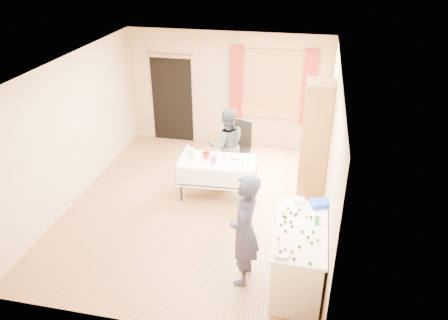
% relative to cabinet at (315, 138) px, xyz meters
% --- Properties ---
extents(floor, '(4.50, 5.50, 0.02)m').
position_rel_cabinet_xyz_m(floor, '(-1.99, -1.08, -1.08)').
color(floor, '#9E7047').
rests_on(floor, ground).
extents(ceiling, '(4.50, 5.50, 0.02)m').
position_rel_cabinet_xyz_m(ceiling, '(-1.99, -1.08, 1.54)').
color(ceiling, white).
rests_on(ceiling, floor).
extents(wall_back, '(4.50, 0.02, 2.60)m').
position_rel_cabinet_xyz_m(wall_back, '(-1.99, 1.68, 0.23)').
color(wall_back, tan).
rests_on(wall_back, floor).
extents(wall_front, '(4.50, 0.02, 2.60)m').
position_rel_cabinet_xyz_m(wall_front, '(-1.99, -3.84, 0.23)').
color(wall_front, tan).
rests_on(wall_front, floor).
extents(wall_left, '(0.02, 5.50, 2.60)m').
position_rel_cabinet_xyz_m(wall_left, '(-4.25, -1.08, 0.23)').
color(wall_left, tan).
rests_on(wall_left, floor).
extents(wall_right, '(0.02, 5.50, 2.60)m').
position_rel_cabinet_xyz_m(wall_right, '(0.27, -1.08, 0.23)').
color(wall_right, tan).
rests_on(wall_right, floor).
extents(window_frame, '(1.32, 0.06, 1.52)m').
position_rel_cabinet_xyz_m(window_frame, '(-0.99, 1.64, 0.43)').
color(window_frame, olive).
rests_on(window_frame, wall_back).
extents(window_pane, '(1.20, 0.02, 1.40)m').
position_rel_cabinet_xyz_m(window_pane, '(-0.99, 1.63, 0.43)').
color(window_pane, white).
rests_on(window_pane, wall_back).
extents(curtain_left, '(0.28, 0.06, 1.65)m').
position_rel_cabinet_xyz_m(curtain_left, '(-1.77, 1.59, 0.43)').
color(curtain_left, maroon).
rests_on(curtain_left, wall_back).
extents(curtain_right, '(0.28, 0.06, 1.65)m').
position_rel_cabinet_xyz_m(curtain_right, '(-0.21, 1.59, 0.43)').
color(curtain_right, maroon).
rests_on(curtain_right, wall_back).
extents(doorway, '(0.95, 0.04, 2.00)m').
position_rel_cabinet_xyz_m(doorway, '(-3.29, 1.65, -0.07)').
color(doorway, black).
rests_on(doorway, floor).
extents(door_lintel, '(1.05, 0.06, 0.08)m').
position_rel_cabinet_xyz_m(door_lintel, '(-3.29, 1.62, 0.95)').
color(door_lintel, olive).
rests_on(door_lintel, wall_back).
extents(cabinet, '(0.50, 0.60, 2.14)m').
position_rel_cabinet_xyz_m(cabinet, '(0.00, 0.00, 0.00)').
color(cabinet, olive).
rests_on(cabinet, floor).
extents(counter, '(0.69, 1.46, 0.91)m').
position_rel_cabinet_xyz_m(counter, '(-0.10, -2.67, -0.62)').
color(counter, beige).
rests_on(counter, floor).
extents(party_table, '(1.46, 0.81, 0.75)m').
position_rel_cabinet_xyz_m(party_table, '(-1.70, -0.64, -0.62)').
color(party_table, black).
rests_on(party_table, floor).
extents(chair, '(0.55, 0.55, 1.07)m').
position_rel_cabinet_xyz_m(chair, '(-1.52, 0.44, -0.75)').
color(chair, black).
rests_on(chair, floor).
extents(girl, '(0.64, 0.44, 1.68)m').
position_rel_cabinet_xyz_m(girl, '(-0.85, -2.74, -0.23)').
color(girl, '#22233B').
rests_on(girl, floor).
extents(woman, '(1.14, 1.09, 1.51)m').
position_rel_cabinet_xyz_m(woman, '(-1.66, 0.00, -0.31)').
color(woman, black).
rests_on(woman, floor).
extents(soda_can, '(0.08, 0.08, 0.12)m').
position_rel_cabinet_xyz_m(soda_can, '(0.09, -2.50, -0.10)').
color(soda_can, '#157C26').
rests_on(soda_can, counter).
extents(mixing_bowl, '(0.29, 0.29, 0.05)m').
position_rel_cabinet_xyz_m(mixing_bowl, '(-0.31, -3.24, -0.13)').
color(mixing_bowl, white).
rests_on(mixing_bowl, counter).
extents(foam_block, '(0.15, 0.11, 0.08)m').
position_rel_cabinet_xyz_m(foam_block, '(-0.17, -2.03, -0.12)').
color(foam_block, white).
rests_on(foam_block, counter).
extents(blue_basket, '(0.35, 0.29, 0.08)m').
position_rel_cabinet_xyz_m(blue_basket, '(0.15, -2.03, -0.12)').
color(blue_basket, '#173FBA').
rests_on(blue_basket, counter).
extents(pitcher, '(0.13, 0.13, 0.22)m').
position_rel_cabinet_xyz_m(pitcher, '(-2.15, -0.73, -0.21)').
color(pitcher, silver).
rests_on(pitcher, party_table).
extents(cup_red, '(0.20, 0.20, 0.11)m').
position_rel_cabinet_xyz_m(cup_red, '(-1.93, -0.59, -0.27)').
color(cup_red, red).
rests_on(cup_red, party_table).
extents(cup_rainbow, '(0.16, 0.16, 0.11)m').
position_rel_cabinet_xyz_m(cup_rainbow, '(-1.74, -0.78, -0.26)').
color(cup_rainbow, red).
rests_on(cup_rainbow, party_table).
extents(small_bowl, '(0.28, 0.28, 0.06)m').
position_rel_cabinet_xyz_m(small_bowl, '(-1.40, -0.50, -0.29)').
color(small_bowl, white).
rests_on(small_bowl, party_table).
extents(pastry_tray, '(0.29, 0.22, 0.02)m').
position_rel_cabinet_xyz_m(pastry_tray, '(-1.22, -0.72, -0.31)').
color(pastry_tray, white).
rests_on(pastry_tray, party_table).
extents(bottle, '(0.13, 0.13, 0.19)m').
position_rel_cabinet_xyz_m(bottle, '(-2.29, -0.50, -0.22)').
color(bottle, white).
rests_on(bottle, party_table).
extents(cake_balls, '(0.54, 1.17, 0.04)m').
position_rel_cabinet_xyz_m(cake_balls, '(-0.19, -2.71, -0.14)').
color(cake_balls, '#3F2314').
rests_on(cake_balls, counter).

